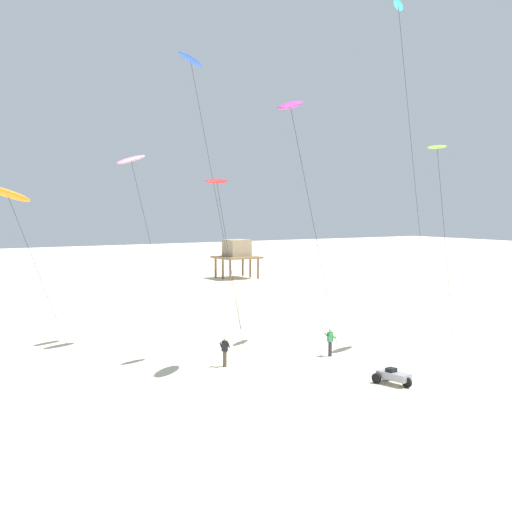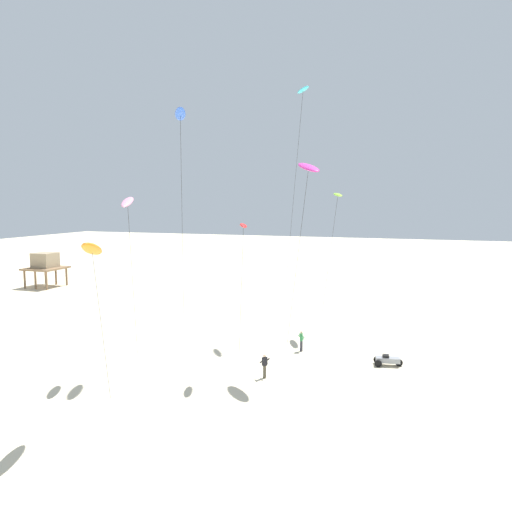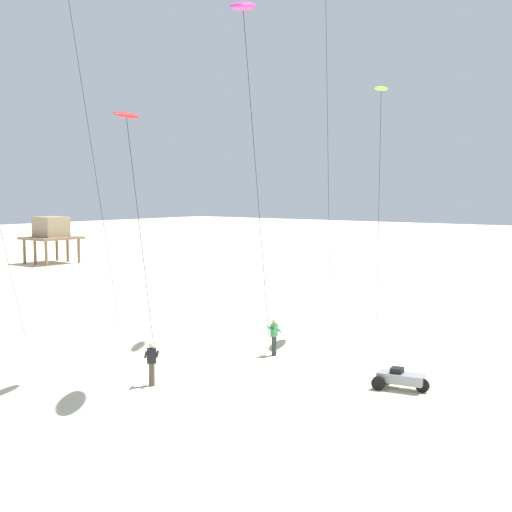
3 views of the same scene
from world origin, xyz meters
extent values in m
plane|color=beige|center=(0.00, 0.00, 0.00)|extent=(260.00, 260.00, 0.00)
ellipsoid|color=#8CD833|center=(12.01, 9.45, 12.55)|extent=(2.72, 1.53, 0.51)
cylinder|color=#262626|center=(14.09, 10.54, 6.24)|extent=(4.19, 2.20, 12.48)
ellipsoid|color=pink|center=(-3.38, 21.21, 11.92)|extent=(2.57, 1.49, 0.96)
cylinder|color=#262626|center=(-1.59, 22.15, 5.91)|extent=(3.60, 1.90, 11.82)
ellipsoid|color=#D8339E|center=(1.17, 9.66, 14.29)|extent=(3.04, 2.59, 1.08)
cylinder|color=#262626|center=(4.04, 11.16, 7.08)|extent=(5.75, 3.02, 14.18)
ellipsoid|color=red|center=(-1.23, 13.55, 10.34)|extent=(1.98, 1.19, 0.46)
cylinder|color=#262626|center=(0.09, 14.25, 5.13)|extent=(2.68, 1.42, 10.26)
ellipsoid|color=#33BFE0|center=(11.62, 12.67, 21.85)|extent=(2.09, 1.78, 0.42)
cylinder|color=#262626|center=(15.11, 14.49, 10.88)|extent=(7.00, 3.68, 21.78)
ellipsoid|color=blue|center=(-0.30, 18.68, 18.14)|extent=(2.53, 1.84, 0.80)
cylinder|color=#262626|center=(2.31, 20.05, 9.02)|extent=(5.26, 2.77, 18.05)
ellipsoid|color=orange|center=(-11.79, 17.75, 9.58)|extent=(3.06, 2.06, 1.22)
cylinder|color=#262626|center=(-9.90, 18.74, 4.72)|extent=(3.81, 2.01, 9.44)
cylinder|color=#4C4738|center=(-1.67, 11.88, 0.44)|extent=(0.22, 0.22, 0.88)
cube|color=black|center=(-1.67, 11.88, 1.17)|extent=(0.39, 0.37, 0.58)
sphere|color=beige|center=(-1.67, 11.88, 1.57)|extent=(0.20, 0.20, 0.20)
cylinder|color=black|center=(-1.85, 12.01, 1.22)|extent=(0.38, 0.45, 0.39)
cylinder|color=black|center=(-1.50, 11.75, 1.22)|extent=(0.38, 0.45, 0.39)
cylinder|color=#33333D|center=(4.97, 10.96, 0.44)|extent=(0.22, 0.22, 0.88)
cube|color=#338C4C|center=(4.97, 10.96, 1.17)|extent=(0.36, 0.24, 0.58)
sphere|color=beige|center=(4.97, 10.96, 1.57)|extent=(0.20, 0.20, 0.20)
cylinder|color=#338C4C|center=(5.19, 10.99, 1.22)|extent=(0.15, 0.51, 0.39)
cylinder|color=#338C4C|center=(4.75, 10.93, 1.22)|extent=(0.15, 0.51, 0.39)
cylinder|color=#846647|center=(20.29, 50.17, 1.26)|extent=(0.28, 0.28, 2.51)
cylinder|color=#846647|center=(24.23, 50.17, 1.26)|extent=(0.28, 0.28, 2.51)
cylinder|color=#846647|center=(20.29, 53.90, 1.26)|extent=(0.28, 0.28, 2.51)
cylinder|color=#846647|center=(24.23, 53.90, 1.26)|extent=(0.28, 0.28, 2.51)
cylinder|color=#846647|center=(20.29, 52.04, 1.26)|extent=(0.28, 0.28, 2.51)
cylinder|color=#846647|center=(24.23, 52.04, 1.26)|extent=(0.28, 0.28, 2.51)
cube|color=#846647|center=(22.26, 52.04, 2.63)|extent=(4.92, 4.66, 0.24)
cube|color=#9E896B|center=(22.26, 52.04, 3.78)|extent=(2.71, 2.80, 2.07)
cube|color=gray|center=(3.69, 4.15, 0.44)|extent=(1.00, 1.80, 0.36)
cube|color=black|center=(3.66, 4.30, 0.72)|extent=(0.51, 0.51, 0.20)
cylinder|color=black|center=(3.83, 3.36, 0.26)|extent=(0.21, 0.53, 0.52)
cylinder|color=black|center=(4.00, 4.94, 0.26)|extent=(0.21, 0.53, 0.52)
cylinder|color=black|center=(3.11, 4.78, 0.26)|extent=(0.21, 0.53, 0.52)
camera|label=1|loc=(-19.70, -20.73, 8.87)|focal=47.77mm
camera|label=2|loc=(-32.32, 1.86, 11.98)|focal=34.43mm
camera|label=3|loc=(-18.82, -6.41, 7.38)|focal=46.64mm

